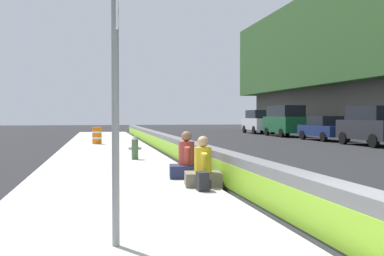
% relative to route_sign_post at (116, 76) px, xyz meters
% --- Properties ---
extents(jersey_barrier, '(76.00, 0.45, 0.85)m').
position_rel_route_sign_post_xyz_m(jersey_barrier, '(-1.06, -2.83, -1.79)').
color(jersey_barrier, slate).
rests_on(jersey_barrier, ground_plane).
extents(route_sign_post, '(0.44, 0.09, 3.60)m').
position_rel_route_sign_post_xyz_m(route_sign_post, '(0.00, 0.00, 0.00)').
color(route_sign_post, gray).
rests_on(route_sign_post, sidewalk_strip).
extents(fire_hydrant, '(0.26, 0.46, 0.88)m').
position_rel_route_sign_post_xyz_m(fire_hydrant, '(10.73, -1.08, -1.62)').
color(fire_hydrant, '#47663D').
rests_on(fire_hydrant, sidewalk_strip).
extents(seated_person_foreground, '(0.79, 0.89, 1.13)m').
position_rel_route_sign_post_xyz_m(seated_person_foreground, '(4.31, -2.10, -1.72)').
color(seated_person_foreground, '#706651').
rests_on(seated_person_foreground, sidewalk_strip).
extents(seated_person_middle, '(0.83, 0.94, 1.19)m').
position_rel_route_sign_post_xyz_m(seated_person_middle, '(5.70, -2.00, -1.70)').
color(seated_person_middle, '#23284C').
rests_on(seated_person_middle, sidewalk_strip).
extents(backpack, '(0.32, 0.28, 0.40)m').
position_rel_route_sign_post_xyz_m(backpack, '(3.64, -1.95, -1.88)').
color(backpack, '#232328').
rests_on(backpack, sidewalk_strip).
extents(construction_barrel, '(0.54, 0.54, 0.95)m').
position_rel_route_sign_post_xyz_m(construction_barrel, '(20.09, 0.30, -1.59)').
color(construction_barrel, orange).
rests_on(construction_barrel, sidewalk_strip).
extents(parked_car_fourth, '(4.83, 2.12, 2.28)m').
position_rel_route_sign_post_xyz_m(parked_car_fourth, '(17.22, -15.15, -1.03)').
color(parked_car_fourth, '#28282D').
rests_on(parked_car_fourth, ground_plane).
extents(parked_car_midline, '(4.55, 2.05, 1.71)m').
position_rel_route_sign_post_xyz_m(parked_car_midline, '(22.83, -15.17, -1.35)').
color(parked_car_midline, navy).
rests_on(parked_car_midline, ground_plane).
extents(parked_car_far, '(5.14, 2.17, 2.56)m').
position_rel_route_sign_post_xyz_m(parked_car_far, '(29.15, -15.01, -0.86)').
color(parked_car_far, '#145128').
rests_on(parked_car_far, ground_plane).
extents(parked_car_farther, '(4.85, 2.17, 2.28)m').
position_rel_route_sign_post_xyz_m(parked_car_farther, '(35.58, -15.07, -1.03)').
color(parked_car_farther, silver).
rests_on(parked_car_farther, ground_plane).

